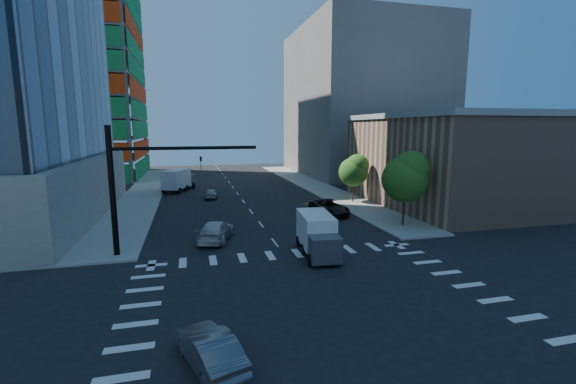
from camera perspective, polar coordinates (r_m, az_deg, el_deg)
name	(u,v)px	position (r m, az deg, el deg)	size (l,w,h in m)	color
ground	(327,311)	(19.94, 5.85, -17.20)	(160.00, 160.00, 0.00)	black
road_markings	(327,311)	(19.94, 5.85, -17.18)	(20.00, 20.00, 0.01)	silver
sidewalk_ne	(314,186)	(60.38, 3.88, 0.95)	(5.00, 60.00, 0.15)	gray
sidewalk_nw	(145,192)	(57.71, -20.41, -0.02)	(5.00, 60.00, 0.15)	gray
construction_building	(60,38)	(82.91, -30.71, 19.04)	(25.16, 34.50, 70.60)	gray
commercial_building	(463,159)	(49.90, 24.56, 4.41)	(20.50, 22.50, 10.60)	tan
bg_building_ne	(361,102)	(79.22, 10.74, 12.91)	(24.00, 30.00, 28.00)	#67635D
signal_mast_nw	(135,179)	(28.64, -21.74, 1.87)	(10.20, 0.40, 9.00)	black
tree_south	(407,176)	(36.23, 17.21, 2.27)	(4.16, 4.16, 6.82)	#382316
tree_north	(355,170)	(47.00, 9.83, 3.23)	(3.54, 3.52, 5.78)	#382316
car_nb_far	(329,207)	(40.49, 6.12, -2.26)	(2.59, 5.61, 1.56)	black
car_sb_near	(216,231)	(31.62, -10.63, -5.68)	(2.18, 5.36, 1.56)	#B5B5B5
car_sb_mid	(211,193)	(50.58, -11.31, -0.21)	(1.51, 3.76, 1.28)	#919397
car_sb_cross	(209,349)	(15.94, -11.57, -21.81)	(1.49, 4.27, 1.41)	#56565C
box_truck_near	(318,238)	(27.47, 4.49, -6.83)	(2.87, 5.61, 2.83)	black
box_truck_far	(179,181)	(57.68, -15.79, 1.54)	(4.75, 6.51, 3.14)	black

